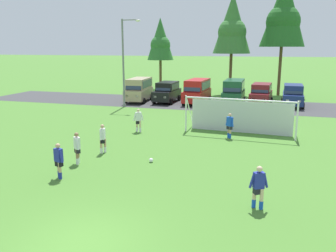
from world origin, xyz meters
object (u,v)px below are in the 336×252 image
Objects in this scene: parked_car_slot_far_left at (139,89)px; parked_car_slot_center_left at (197,91)px; street_lamp at (125,63)px; parked_car_slot_right at (293,95)px; player_winger_left at (77,148)px; player_striker_near at (230,126)px; player_trailing_back at (103,139)px; parked_car_slot_left at (167,92)px; player_midfield_center at (138,120)px; soccer_ball at (151,160)px; player_defender_far at (258,187)px; player_winger_right at (59,161)px; soccer_goal at (240,115)px; parked_car_slot_center at (234,91)px; parked_car_slot_center_right at (261,94)px.

parked_car_slot_center_left is (6.34, 0.38, 0.00)m from parked_car_slot_far_left.
parked_car_slot_right is at bearing 17.68° from street_lamp.
player_winger_left is 0.20× the size of street_lamp.
player_striker_near is 0.20× the size of street_lamp.
parked_car_slot_left reaches higher than player_trailing_back.
parked_car_slot_center_left is (1.39, 13.41, 0.52)m from player_midfield_center.
player_winger_left is (-3.52, -1.26, 0.71)m from soccer_ball.
street_lamp is at bearing 124.91° from player_defender_far.
player_striker_near is 1.00× the size of player_winger_right.
soccer_ball is at bearing -116.58° from soccer_goal.
player_defender_far is 1.00× the size of player_winger_left.
player_striker_near and player_defender_far have the same top height.
street_lamp reaches higher than player_winger_left.
player_winger_left is at bearing -104.77° from parked_car_slot_center.
parked_car_slot_left is (-1.78, 18.68, 0.29)m from player_trailing_back.
street_lamp is at bearing 117.83° from player_midfield_center.
parked_car_slot_far_left reaches higher than parked_car_slot_left.
parked_car_slot_left is (-10.40, 23.35, 0.29)m from player_defender_far.
parked_car_slot_right reaches higher than player_trailing_back.
player_trailing_back is (-8.62, 4.68, 0.00)m from player_defender_far.
player_defender_far is 0.33× the size of parked_car_slot_center_left.
soccer_goal reaches higher than player_striker_near.
player_winger_right is at bearing -75.78° from street_lamp.
parked_car_slot_center_right is at bearing 10.76° from parked_car_slot_center_left.
soccer_goal is 12.52m from parked_car_slot_center.
player_striker_near and player_winger_right have the same top height.
player_midfield_center is at bearing -95.93° from parked_car_slot_center_left.
parked_car_slot_center is (5.12, 14.03, 0.52)m from player_midfield_center.
parked_car_slot_center reaches higher than soccer_ball.
player_winger_left is at bearing -132.77° from player_striker_near.
player_winger_right is at bearing -82.42° from player_winger_left.
parked_car_slot_center_left is (-4.92, 13.33, 0.52)m from player_striker_near.
player_defender_far is 1.00× the size of player_winger_right.
parked_car_slot_far_left is at bearing 102.34° from player_winger_left.
player_winger_left is at bearing -117.67° from parked_car_slot_right.
player_winger_right is 1.00× the size of player_trailing_back.
soccer_goal is at bearing -94.40° from parked_car_slot_center_right.
soccer_goal is 4.59× the size of player_winger_right.
player_winger_left is at bearing -77.66° from parked_car_slot_far_left.
player_defender_far is (1.66, -11.53, -0.47)m from soccer_goal.
player_striker_near is 14.22m from parked_car_slot_center_left.
parked_car_slot_left is (3.05, 0.43, -0.23)m from parked_car_slot_far_left.
soccer_goal is 1.53× the size of parked_car_slot_center_left.
player_winger_left is 20.79m from parked_car_slot_center_left.
soccer_goal is at bearing 98.21° from player_defender_far.
soccer_ball is 3.31m from player_trailing_back.
player_winger_right is at bearing -85.83° from parked_car_slot_left.
player_midfield_center and player_winger_right have the same top height.
parked_car_slot_center_right is (2.73, 0.61, -0.23)m from parked_car_slot_center.
player_winger_right is 0.35× the size of parked_car_slot_center_right.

